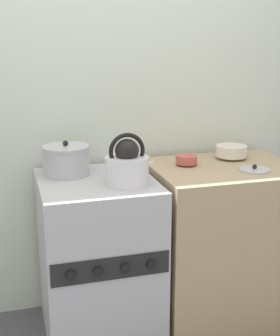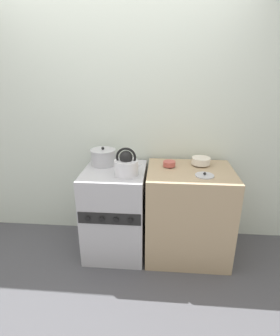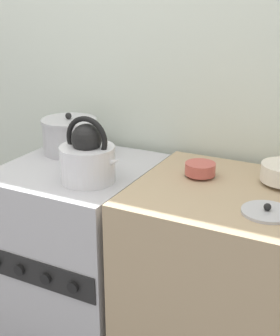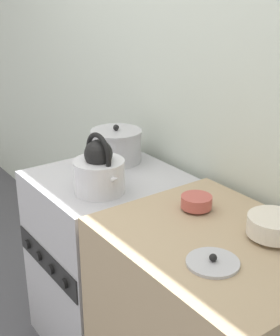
{
  "view_description": "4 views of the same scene",
  "coord_description": "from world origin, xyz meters",
  "px_view_note": "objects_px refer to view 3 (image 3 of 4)",
  "views": [
    {
      "loc": [
        -0.41,
        -1.89,
        1.53
      ],
      "look_at": [
        0.23,
        0.32,
        0.91
      ],
      "focal_mm": 50.0,
      "sensor_mm": 36.0,
      "label": 1
    },
    {
      "loc": [
        0.43,
        -1.93,
        1.75
      ],
      "look_at": [
        0.24,
        0.3,
        0.9
      ],
      "focal_mm": 28.0,
      "sensor_mm": 36.0,
      "label": 2
    },
    {
      "loc": [
        1.06,
        -1.18,
        1.54
      ],
      "look_at": [
        0.28,
        0.33,
        0.9
      ],
      "focal_mm": 50.0,
      "sensor_mm": 36.0,
      "label": 3
    },
    {
      "loc": [
        1.65,
        -0.68,
        1.67
      ],
      "look_at": [
        0.23,
        0.33,
        0.97
      ],
      "focal_mm": 50.0,
      "sensor_mm": 36.0,
      "label": 4
    }
  ],
  "objects_px": {
    "kettle": "(88,158)",
    "cooking_pot": "(70,136)",
    "stove": "(81,257)",
    "small_ceramic_bowl": "(200,169)",
    "loose_pot_lid": "(267,212)"
  },
  "relations": [
    {
      "from": "small_ceramic_bowl",
      "to": "loose_pot_lid",
      "type": "bearing_deg",
      "value": -34.12
    },
    {
      "from": "stove",
      "to": "kettle",
      "type": "xyz_separation_m",
      "value": [
        0.13,
        -0.11,
        0.53
      ]
    },
    {
      "from": "stove",
      "to": "cooking_pot",
      "type": "distance_m",
      "value": 0.54
    },
    {
      "from": "kettle",
      "to": "cooking_pot",
      "type": "bearing_deg",
      "value": 136.1
    },
    {
      "from": "cooking_pot",
      "to": "small_ceramic_bowl",
      "type": "xyz_separation_m",
      "value": [
        0.64,
        -0.06,
        -0.03
      ]
    },
    {
      "from": "stove",
      "to": "cooking_pot",
      "type": "height_order",
      "value": "cooking_pot"
    },
    {
      "from": "small_ceramic_bowl",
      "to": "stove",
      "type": "bearing_deg",
      "value": -171.62
    },
    {
      "from": "stove",
      "to": "cooking_pot",
      "type": "bearing_deg",
      "value": 132.93
    },
    {
      "from": "cooking_pot",
      "to": "small_ceramic_bowl",
      "type": "height_order",
      "value": "cooking_pot"
    },
    {
      "from": "kettle",
      "to": "cooking_pot",
      "type": "xyz_separation_m",
      "value": [
        -0.26,
        0.25,
        -0.02
      ]
    },
    {
      "from": "stove",
      "to": "small_ceramic_bowl",
      "type": "xyz_separation_m",
      "value": [
        0.51,
        0.08,
        0.48
      ]
    },
    {
      "from": "stove",
      "to": "small_ceramic_bowl",
      "type": "distance_m",
      "value": 0.71
    },
    {
      "from": "small_ceramic_bowl",
      "to": "loose_pot_lid",
      "type": "relative_size",
      "value": 0.71
    },
    {
      "from": "stove",
      "to": "kettle",
      "type": "relative_size",
      "value": 3.39
    },
    {
      "from": "kettle",
      "to": "cooking_pot",
      "type": "relative_size",
      "value": 1.05
    }
  ]
}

